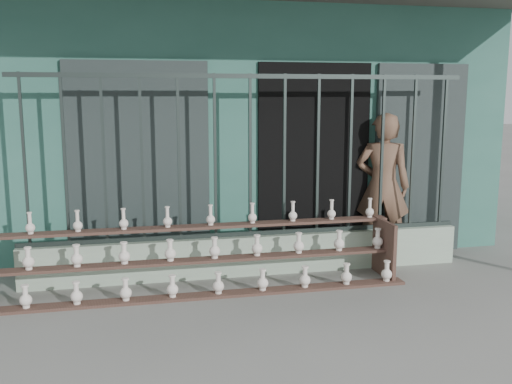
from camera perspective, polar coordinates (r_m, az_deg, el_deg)
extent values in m
plane|color=slate|center=(5.40, 2.33, -12.31)|extent=(60.00, 60.00, 0.00)
cube|color=#306758|center=(9.24, -4.42, 7.08)|extent=(7.00, 5.00, 3.20)
cube|color=black|center=(7.05, 5.73, 2.97)|extent=(1.40, 0.12, 2.40)
cube|color=#1F2A29|center=(6.67, -11.59, 2.43)|extent=(1.60, 0.08, 2.40)
cube|color=#1F2A29|center=(7.57, 15.97, 3.10)|extent=(1.20, 0.08, 2.40)
cube|color=#A5C0A4|center=(6.52, -0.57, -6.28)|extent=(5.00, 0.20, 0.45)
cube|color=#283330|center=(6.27, -22.15, 2.83)|extent=(0.03, 0.03, 1.80)
cube|color=#283330|center=(6.21, -18.59, 2.99)|extent=(0.03, 0.03, 1.80)
cube|color=#283330|center=(6.18, -14.97, 3.13)|extent=(0.03, 0.03, 1.80)
cube|color=#283330|center=(6.18, -11.34, 3.27)|extent=(0.03, 0.03, 1.80)
cube|color=#283330|center=(6.19, -7.71, 3.39)|extent=(0.03, 0.03, 1.80)
cube|color=#283330|center=(6.24, -4.12, 3.50)|extent=(0.03, 0.03, 1.80)
cube|color=#283330|center=(6.31, -0.59, 3.59)|extent=(0.03, 0.03, 1.80)
cube|color=#283330|center=(6.40, 2.86, 3.66)|extent=(0.03, 0.03, 1.80)
cube|color=#283330|center=(6.51, 6.19, 3.73)|extent=(0.03, 0.03, 1.80)
cube|color=#283330|center=(6.64, 9.41, 3.77)|extent=(0.03, 0.03, 1.80)
cube|color=#283330|center=(6.80, 12.48, 3.81)|extent=(0.03, 0.03, 1.80)
cube|color=#283330|center=(6.97, 15.41, 3.83)|extent=(0.03, 0.03, 1.80)
cube|color=#283330|center=(7.16, 18.19, 3.84)|extent=(0.03, 0.03, 1.80)
cube|color=#283330|center=(6.27, -0.60, 11.51)|extent=(5.00, 0.04, 0.05)
cube|color=#283330|center=(6.46, -0.57, -4.15)|extent=(5.00, 0.04, 0.05)
cube|color=brown|center=(5.87, -6.04, -10.34)|extent=(4.50, 0.18, 0.03)
cube|color=brown|center=(6.02, -6.36, -6.85)|extent=(4.50, 0.18, 0.03)
cube|color=brown|center=(6.18, -6.66, -3.53)|extent=(4.50, 0.18, 0.03)
cube|color=brown|center=(6.58, 12.69, -5.53)|extent=(0.04, 0.55, 0.64)
imported|color=brown|center=(7.22, 12.57, 0.56)|extent=(0.78, 0.66, 1.81)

